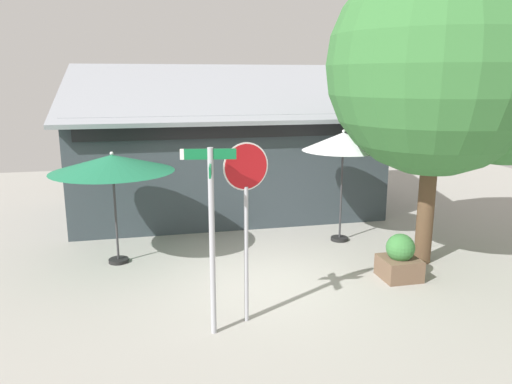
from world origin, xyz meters
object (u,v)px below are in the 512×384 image
at_px(stop_sign, 246,199).
at_px(patio_umbrella_forest_green_left, 112,164).
at_px(street_sign_post, 211,225).
at_px(shade_tree, 454,71).
at_px(sidewalk_planter, 400,259).
at_px(patio_umbrella_ivory_center, 343,142).

distance_m(stop_sign, patio_umbrella_forest_green_left, 4.01).
distance_m(street_sign_post, patio_umbrella_forest_green_left, 3.99).
bearing_deg(street_sign_post, shade_tree, 20.63).
height_order(street_sign_post, patio_umbrella_forest_green_left, street_sign_post).
bearing_deg(patio_umbrella_forest_green_left, stop_sign, -55.73).
bearing_deg(sidewalk_planter, shade_tree, 25.50).
bearing_deg(shade_tree, patio_umbrella_ivory_center, 128.30).
bearing_deg(sidewalk_planter, stop_sign, -162.24).
height_order(patio_umbrella_forest_green_left, patio_umbrella_ivory_center, patio_umbrella_ivory_center).
height_order(shade_tree, sidewalk_planter, shade_tree).
relative_size(street_sign_post, sidewalk_planter, 3.19).
bearing_deg(street_sign_post, stop_sign, 25.73).
bearing_deg(patio_umbrella_forest_green_left, patio_umbrella_ivory_center, 3.75).
bearing_deg(patio_umbrella_forest_green_left, street_sign_post, -65.41).
bearing_deg(patio_umbrella_forest_green_left, shade_tree, -12.92).
distance_m(stop_sign, shade_tree, 5.42).
relative_size(patio_umbrella_forest_green_left, sidewalk_planter, 2.79).
xyz_separation_m(street_sign_post, patio_umbrella_ivory_center, (3.78, 3.96, 0.67)).
relative_size(stop_sign, sidewalk_planter, 3.21).
distance_m(street_sign_post, sidewalk_planter, 4.51).
relative_size(street_sign_post, patio_umbrella_ivory_center, 1.08).
distance_m(patio_umbrella_ivory_center, shade_tree, 3.00).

